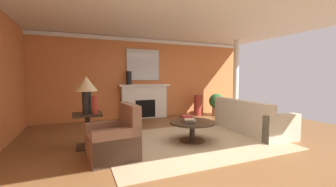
{
  "coord_description": "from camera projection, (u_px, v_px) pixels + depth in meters",
  "views": [
    {
      "loc": [
        -2.31,
        -4.06,
        1.42
      ],
      "look_at": [
        -0.12,
        1.14,
        1.0
      ],
      "focal_mm": 22.67,
      "sensor_mm": 36.0,
      "label": 1
    }
  ],
  "objects": [
    {
      "name": "table_lamp",
      "position": [
        86.0,
        87.0,
        4.26
      ],
      "size": [
        0.44,
        0.44,
        0.75
      ],
      "color": "black",
      "rests_on": "side_table"
    },
    {
      "name": "armchair_near_window",
      "position": [
        115.0,
        141.0,
        3.74
      ],
      "size": [
        0.88,
        0.88,
        0.95
      ],
      "color": "brown",
      "rests_on": "ground_plane"
    },
    {
      "name": "vase_on_side_table",
      "position": [
        95.0,
        105.0,
        4.23
      ],
      "size": [
        0.11,
        0.11,
        0.35
      ],
      "primitive_type": "cylinder",
      "color": "#9E3328",
      "rests_on": "side_table"
    },
    {
      "name": "ground_plane",
      "position": [
        193.0,
        141.0,
        4.73
      ],
      "size": [
        9.71,
        9.71,
        0.0
      ],
      "primitive_type": "plane",
      "color": "brown"
    },
    {
      "name": "book_small_novel",
      "position": [
        186.0,
        116.0,
        4.74
      ],
      "size": [
        0.24,
        0.19,
        0.05
      ],
      "primitive_type": "cube",
      "rotation": [
        0.0,
        0.0,
        -0.11
      ],
      "color": "maroon",
      "rests_on": "coffee_table"
    },
    {
      "name": "column_white",
      "position": [
        236.0,
        78.0,
        7.96
      ],
      "size": [
        0.2,
        0.2,
        2.81
      ],
      "primitive_type": "cylinder",
      "color": "white",
      "rests_on": "ground_plane"
    },
    {
      "name": "book_art_folio",
      "position": [
        190.0,
        120.0,
        4.59
      ],
      "size": [
        0.26,
        0.22,
        0.03
      ],
      "primitive_type": "cube",
      "rotation": [
        0.0,
        0.0,
        -0.32
      ],
      "color": "tan",
      "rests_on": "coffee_table"
    },
    {
      "name": "potted_plant",
      "position": [
        217.0,
        103.0,
        7.9
      ],
      "size": [
        0.56,
        0.56,
        0.83
      ],
      "color": "#A8754C",
      "rests_on": "ground_plane"
    },
    {
      "name": "side_table",
      "position": [
        88.0,
        128.0,
        4.32
      ],
      "size": [
        0.56,
        0.56,
        0.7
      ],
      "color": "#2D2319",
      "rests_on": "ground_plane"
    },
    {
      "name": "wall_fireplace",
      "position": [
        148.0,
        78.0,
        7.67
      ],
      "size": [
        8.07,
        0.12,
        2.81
      ],
      "primitive_type": "cube",
      "color": "#CC723D",
      "rests_on": "ground_plane"
    },
    {
      "name": "ceiling_panel",
      "position": [
        187.0,
        15.0,
        4.8
      ],
      "size": [
        8.07,
        7.09,
        0.06
      ],
      "primitive_type": "cube",
      "color": "white"
    },
    {
      "name": "vase_tall_corner",
      "position": [
        198.0,
        105.0,
        7.98
      ],
      "size": [
        0.32,
        0.32,
        0.77
      ],
      "primitive_type": "cylinder",
      "color": "#9E3328",
      "rests_on": "ground_plane"
    },
    {
      "name": "mantel_mirror",
      "position": [
        143.0,
        65.0,
        7.47
      ],
      "size": [
        1.17,
        0.04,
        1.08
      ],
      "primitive_type": "cube",
      "color": "silver"
    },
    {
      "name": "coffee_table",
      "position": [
        192.0,
        127.0,
        4.72
      ],
      "size": [
        1.0,
        1.0,
        0.45
      ],
      "color": "#2D2319",
      "rests_on": "ground_plane"
    },
    {
      "name": "fireplace",
      "position": [
        144.0,
        102.0,
        7.46
      ],
      "size": [
        1.8,
        0.35,
        1.19
      ],
      "color": "white",
      "rests_on": "ground_plane"
    },
    {
      "name": "crown_moulding",
      "position": [
        148.0,
        41.0,
        7.49
      ],
      "size": [
        8.07,
        0.08,
        0.12
      ],
      "primitive_type": "cube",
      "color": "white"
    },
    {
      "name": "book_red_cover",
      "position": [
        190.0,
        121.0,
        4.67
      ],
      "size": [
        0.27,
        0.18,
        0.05
      ],
      "primitive_type": "cube",
      "rotation": [
        0.0,
        0.0,
        -0.11
      ],
      "color": "tan",
      "rests_on": "coffee_table"
    },
    {
      "name": "vase_mantel_left",
      "position": [
        129.0,
        78.0,
        7.14
      ],
      "size": [
        0.18,
        0.18,
        0.45
      ],
      "primitive_type": "cylinder",
      "color": "black",
      "rests_on": "fireplace"
    },
    {
      "name": "area_rug",
      "position": [
        192.0,
        141.0,
        4.74
      ],
      "size": [
        3.76,
        2.77,
        0.01
      ],
      "primitive_type": "cube",
      "color": "tan",
      "rests_on": "ground_plane"
    },
    {
      "name": "sofa",
      "position": [
        250.0,
        121.0,
        5.53
      ],
      "size": [
        1.03,
        2.15,
        0.85
      ],
      "color": "#BCB299",
      "rests_on": "ground_plane"
    }
  ]
}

